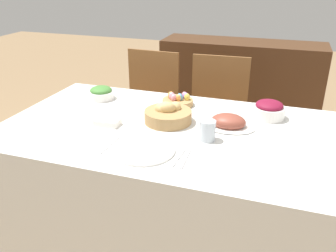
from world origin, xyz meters
The scene contains 16 objects.
ground_plane centered at (0.00, 0.00, 0.00)m, with size 12.00×12.00×0.00m, color #937551.
dining_table centered at (0.00, 0.00, 0.39)m, with size 1.79×0.98×0.77m.
chair_far_center centered at (0.03, 0.86, 0.50)m, with size 0.44×0.44×0.92m.
chair_far_left centered at (-0.51, 0.86, 0.50)m, with size 0.44×0.44×0.92m.
sideboard centered at (0.07, 1.81, 0.44)m, with size 1.49×0.44×0.88m.
bread_basket centered at (-0.08, 0.06, 0.82)m, with size 0.24×0.24×0.11m.
egg_basket centered at (-0.10, 0.31, 0.80)m, with size 0.18×0.18×0.08m.
ham_platter centered at (0.23, 0.09, 0.80)m, with size 0.27×0.19×0.08m.
green_salad_bowl centered at (-0.57, 0.27, 0.81)m, with size 0.15×0.15×0.08m.
beet_salad_bowl centered at (0.41, 0.28, 0.82)m, with size 0.17×0.17×0.10m.
dinner_plate centered at (-0.07, -0.28, 0.78)m, with size 0.28×0.28×0.01m.
fork centered at (-0.24, -0.28, 0.78)m, with size 0.02×0.19×0.00m.
knife centered at (0.09, -0.28, 0.78)m, with size 0.02×0.19×0.00m.
spoon centered at (0.12, -0.28, 0.78)m, with size 0.02×0.19×0.00m.
drinking_cup centered at (0.16, -0.08, 0.82)m, with size 0.07×0.07×0.10m.
butter_dish centered at (-0.35, -0.08, 0.79)m, with size 0.12×0.08×0.03m.
Camera 1 is at (0.46, -1.54, 1.51)m, focal length 38.00 mm.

